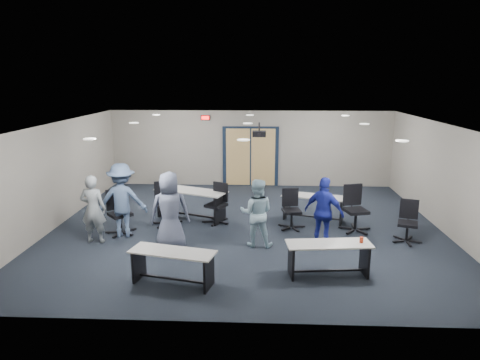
{
  "coord_description": "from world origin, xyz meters",
  "views": [
    {
      "loc": [
        0.3,
        -10.63,
        3.84
      ],
      "look_at": [
        -0.16,
        -0.3,
        1.35
      ],
      "focal_mm": 32.0,
      "sensor_mm": 36.0,
      "label": 1
    }
  ],
  "objects_px": {
    "table_back_left": "(191,199)",
    "table_back_right": "(314,203)",
    "chair_back_a": "(167,204)",
    "chair_loose_right": "(408,222)",
    "person_navy": "(324,212)",
    "person_gray": "(93,209)",
    "chair_back_d": "(356,209)",
    "chair_loose_left": "(120,212)",
    "table_front_left": "(173,261)",
    "chair_back_c": "(292,209)",
    "chair_back_b": "(216,204)",
    "person_back": "(122,200)",
    "person_plaid": "(170,211)",
    "person_lightblue": "(257,213)",
    "table_front_right": "(329,253)"
  },
  "relations": [
    {
      "from": "person_plaid",
      "to": "person_gray",
      "type": "bearing_deg",
      "value": -18.84
    },
    {
      "from": "table_front_right",
      "to": "person_gray",
      "type": "height_order",
      "value": "person_gray"
    },
    {
      "from": "person_gray",
      "to": "chair_back_b",
      "type": "bearing_deg",
      "value": -150.55
    },
    {
      "from": "chair_back_c",
      "to": "chair_loose_right",
      "type": "xyz_separation_m",
      "value": [
        2.68,
        -0.83,
        -0.01
      ]
    },
    {
      "from": "chair_back_c",
      "to": "table_back_right",
      "type": "bearing_deg",
      "value": 38.15
    },
    {
      "from": "person_lightblue",
      "to": "person_navy",
      "type": "xyz_separation_m",
      "value": [
        1.55,
        0.04,
        0.02
      ]
    },
    {
      "from": "table_front_right",
      "to": "person_plaid",
      "type": "distance_m",
      "value": 3.62
    },
    {
      "from": "table_back_left",
      "to": "person_back",
      "type": "relative_size",
      "value": 1.16
    },
    {
      "from": "person_navy",
      "to": "person_gray",
      "type": "bearing_deg",
      "value": 33.35
    },
    {
      "from": "chair_back_a",
      "to": "chair_back_d",
      "type": "height_order",
      "value": "chair_back_d"
    },
    {
      "from": "table_back_right",
      "to": "chair_back_c",
      "type": "xyz_separation_m",
      "value": [
        -0.65,
        -0.7,
        0.04
      ]
    },
    {
      "from": "table_back_right",
      "to": "chair_back_c",
      "type": "relative_size",
      "value": 1.76
    },
    {
      "from": "person_lightblue",
      "to": "person_plaid",
      "type": "bearing_deg",
      "value": 13.05
    },
    {
      "from": "table_back_right",
      "to": "chair_loose_left",
      "type": "bearing_deg",
      "value": -148.57
    },
    {
      "from": "chair_back_c",
      "to": "chair_back_b",
      "type": "bearing_deg",
      "value": 160.75
    },
    {
      "from": "table_front_left",
      "to": "chair_loose_right",
      "type": "height_order",
      "value": "chair_loose_right"
    },
    {
      "from": "table_back_left",
      "to": "person_lightblue",
      "type": "height_order",
      "value": "person_lightblue"
    },
    {
      "from": "chair_back_a",
      "to": "person_lightblue",
      "type": "height_order",
      "value": "person_lightblue"
    },
    {
      "from": "chair_back_a",
      "to": "chair_back_c",
      "type": "distance_m",
      "value": 3.29
    },
    {
      "from": "person_lightblue",
      "to": "chair_back_c",
      "type": "bearing_deg",
      "value": -122.15
    },
    {
      "from": "table_back_left",
      "to": "table_back_right",
      "type": "xyz_separation_m",
      "value": [
        3.38,
        0.01,
        -0.09
      ]
    },
    {
      "from": "chair_back_d",
      "to": "person_back",
      "type": "xyz_separation_m",
      "value": [
        -5.8,
        -0.58,
        0.32
      ]
    },
    {
      "from": "chair_back_a",
      "to": "chair_loose_right",
      "type": "bearing_deg",
      "value": -38.21
    },
    {
      "from": "chair_back_c",
      "to": "chair_back_d",
      "type": "bearing_deg",
      "value": -13.68
    },
    {
      "from": "table_back_left",
      "to": "chair_back_a",
      "type": "relative_size",
      "value": 1.83
    },
    {
      "from": "table_back_left",
      "to": "table_front_right",
      "type": "bearing_deg",
      "value": -23.99
    },
    {
      "from": "table_front_right",
      "to": "person_navy",
      "type": "xyz_separation_m",
      "value": [
        0.11,
        1.52,
        0.36
      ]
    },
    {
      "from": "table_back_left",
      "to": "chair_back_a",
      "type": "distance_m",
      "value": 0.8
    },
    {
      "from": "chair_back_b",
      "to": "person_back",
      "type": "relative_size",
      "value": 0.59
    },
    {
      "from": "person_lightblue",
      "to": "table_back_right",
      "type": "bearing_deg",
      "value": -124.32
    },
    {
      "from": "chair_back_a",
      "to": "table_front_right",
      "type": "bearing_deg",
      "value": -65.33
    },
    {
      "from": "person_gray",
      "to": "table_back_left",
      "type": "bearing_deg",
      "value": -136.71
    },
    {
      "from": "chair_back_c",
      "to": "person_navy",
      "type": "height_order",
      "value": "person_navy"
    },
    {
      "from": "chair_loose_left",
      "to": "person_lightblue",
      "type": "relative_size",
      "value": 0.7
    },
    {
      "from": "chair_loose_right",
      "to": "table_back_right",
      "type": "bearing_deg",
      "value": 162.42
    },
    {
      "from": "chair_back_d",
      "to": "chair_loose_left",
      "type": "distance_m",
      "value": 5.94
    },
    {
      "from": "person_lightblue",
      "to": "chair_back_a",
      "type": "bearing_deg",
      "value": -24.01
    },
    {
      "from": "table_front_left",
      "to": "person_gray",
      "type": "height_order",
      "value": "person_gray"
    },
    {
      "from": "chair_back_c",
      "to": "table_front_right",
      "type": "bearing_deg",
      "value": -87.95
    },
    {
      "from": "person_lightblue",
      "to": "person_navy",
      "type": "bearing_deg",
      "value": -173.53
    },
    {
      "from": "chair_loose_right",
      "to": "person_gray",
      "type": "height_order",
      "value": "person_gray"
    },
    {
      "from": "table_back_left",
      "to": "person_plaid",
      "type": "xyz_separation_m",
      "value": [
        -0.12,
        -2.17,
        0.34
      ]
    },
    {
      "from": "person_gray",
      "to": "person_back",
      "type": "height_order",
      "value": "person_back"
    },
    {
      "from": "chair_back_d",
      "to": "person_back",
      "type": "bearing_deg",
      "value": 171.53
    },
    {
      "from": "person_lightblue",
      "to": "person_gray",
      "type": "bearing_deg",
      "value": 4.15
    },
    {
      "from": "chair_back_d",
      "to": "chair_loose_right",
      "type": "xyz_separation_m",
      "value": [
        1.06,
        -0.71,
        -0.09
      ]
    },
    {
      "from": "table_front_right",
      "to": "chair_back_c",
      "type": "distance_m",
      "value": 2.73
    },
    {
      "from": "chair_back_c",
      "to": "person_back",
      "type": "relative_size",
      "value": 0.56
    },
    {
      "from": "chair_back_b",
      "to": "person_gray",
      "type": "distance_m",
      "value": 3.14
    },
    {
      "from": "table_front_left",
      "to": "chair_loose_right",
      "type": "bearing_deg",
      "value": 37.64
    }
  ]
}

